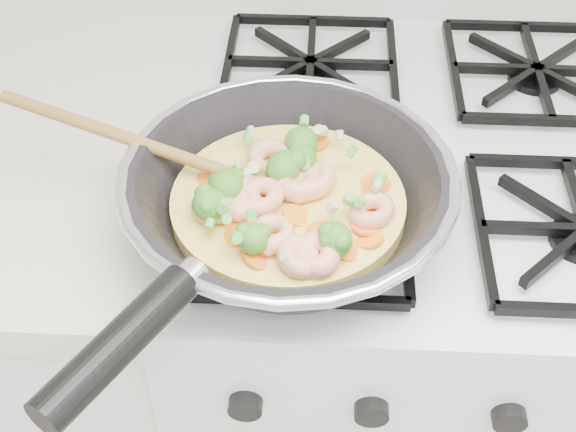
{
  "coord_description": "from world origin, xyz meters",
  "views": [
    {
      "loc": [
        -0.13,
        0.95,
        1.51
      ],
      "look_at": [
        -0.16,
        1.54,
        0.93
      ],
      "focal_mm": 49.25,
      "sensor_mm": 36.0,
      "label": 1
    }
  ],
  "objects": [
    {
      "name": "stove",
      "position": [
        0.0,
        1.7,
        0.46
      ],
      "size": [
        0.6,
        0.6,
        0.92
      ],
      "color": "silver",
      "rests_on": "ground"
    },
    {
      "name": "skillet",
      "position": [
        -0.17,
        1.54,
        0.96
      ],
      "size": [
        0.49,
        0.47,
        0.1
      ],
      "rotation": [
        0.0,
        0.0,
        -0.05
      ],
      "color": "black",
      "rests_on": "stove"
    }
  ]
}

